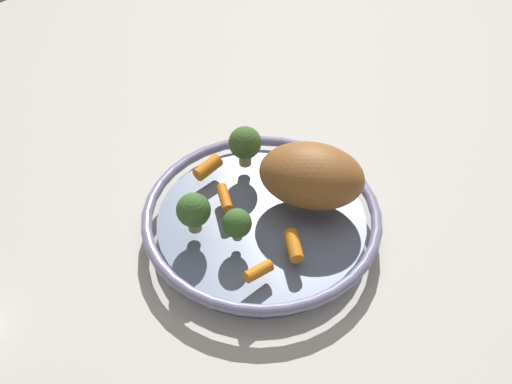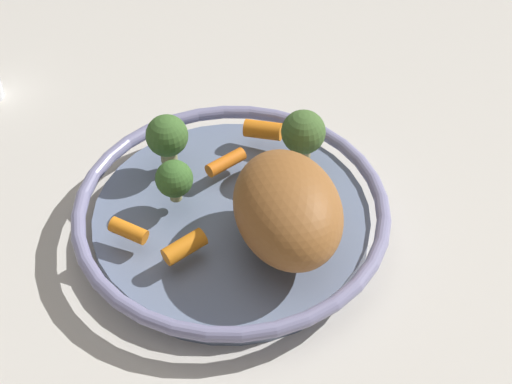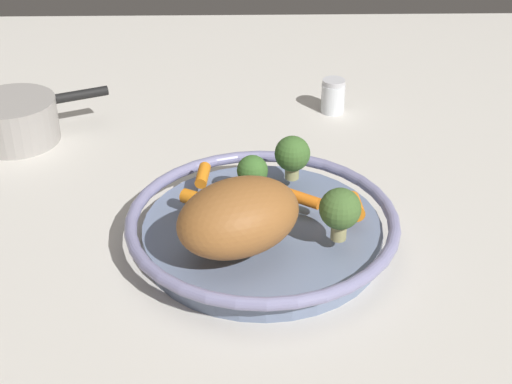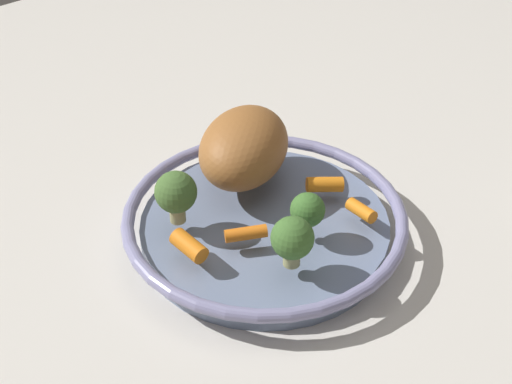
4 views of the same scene
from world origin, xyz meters
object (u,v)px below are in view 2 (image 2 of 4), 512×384
baby_carrot_right (262,130)px  broccoli_floret_small (174,179)px  baby_carrot_center (184,247)px  serving_bowl (232,217)px  baby_carrot_back (226,162)px  baby_carrot_near_rim (129,231)px  broccoli_floret_edge (303,133)px  roast_chicken_piece (288,209)px  broccoli_floret_mid (167,137)px

baby_carrot_right → broccoli_floret_small: size_ratio=0.88×
baby_carrot_center → baby_carrot_right: size_ratio=1.03×
serving_bowl → baby_carrot_right: 0.12m
baby_carrot_back → baby_carrot_right: size_ratio=1.10×
baby_carrot_near_rim → broccoli_floret_edge: (0.14, 0.17, 0.03)m
serving_bowl → baby_carrot_center: bearing=-104.6°
baby_carrot_center → broccoli_floret_small: broccoli_floret_small is taller
baby_carrot_center → baby_carrot_back: bearing=91.3°
baby_carrot_near_rim → baby_carrot_center: 0.07m
roast_chicken_piece → baby_carrot_back: 0.13m
serving_bowl → baby_carrot_center: (-0.02, -0.08, 0.03)m
baby_carrot_center → baby_carrot_back: (-0.00, 0.14, -0.00)m
serving_bowl → broccoli_floret_small: bearing=-169.0°
baby_carrot_near_rim → serving_bowl: bearing=42.5°
broccoli_floret_edge → roast_chicken_piece: bearing=-82.1°
baby_carrot_right → baby_carrot_back: bearing=-109.9°
roast_chicken_piece → baby_carrot_center: bearing=-150.4°
baby_carrot_center → baby_carrot_right: bearing=84.2°
baby_carrot_center → broccoli_floret_edge: size_ratio=0.67×
roast_chicken_piece → baby_carrot_near_rim: size_ratio=3.79×
roast_chicken_piece → broccoli_floret_small: (-0.13, 0.02, -0.01)m
serving_bowl → broccoli_floret_mid: (-0.09, 0.04, 0.06)m
serving_bowl → baby_carrot_back: size_ratio=7.15×
baby_carrot_near_rim → broccoli_floret_edge: size_ratio=0.59×
serving_bowl → baby_carrot_right: bearing=90.6°
baby_carrot_center → broccoli_floret_edge: (0.08, 0.17, 0.03)m
serving_bowl → baby_carrot_back: bearing=115.1°
roast_chicken_piece → baby_carrot_back: bearing=139.6°
baby_carrot_center → broccoli_floret_small: (-0.04, 0.07, 0.02)m
baby_carrot_back → baby_carrot_center: bearing=-88.7°
serving_bowl → roast_chicken_piece: 0.10m
serving_bowl → broccoli_floret_mid: size_ratio=5.64×
baby_carrot_right → broccoli_floret_small: 0.14m
serving_bowl → baby_carrot_right: (-0.00, 0.12, 0.03)m
serving_bowl → baby_carrot_back: baby_carrot_back is taller
baby_carrot_near_rim → broccoli_floret_small: (0.03, 0.07, 0.02)m
baby_carrot_back → broccoli_floret_small: broccoli_floret_small is taller
baby_carrot_back → broccoli_floret_edge: size_ratio=0.72×
roast_chicken_piece → baby_carrot_near_rim: roast_chicken_piece is taller
broccoli_floret_mid → broccoli_floret_small: (0.03, -0.05, -0.01)m
broccoli_floret_small → baby_carrot_center: bearing=-61.4°
broccoli_floret_mid → broccoli_floret_small: 0.06m
roast_chicken_piece → broccoli_floret_edge: size_ratio=2.25×
roast_chicken_piece → baby_carrot_right: roast_chicken_piece is taller
baby_carrot_near_rim → baby_carrot_center: baby_carrot_center is taller
baby_carrot_near_rim → baby_carrot_back: bearing=64.9°
baby_carrot_center → baby_carrot_right: 0.20m
broccoli_floret_edge → baby_carrot_center: bearing=-113.8°
serving_bowl → baby_carrot_right: size_ratio=7.89×
broccoli_floret_small → roast_chicken_piece: bearing=-7.8°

